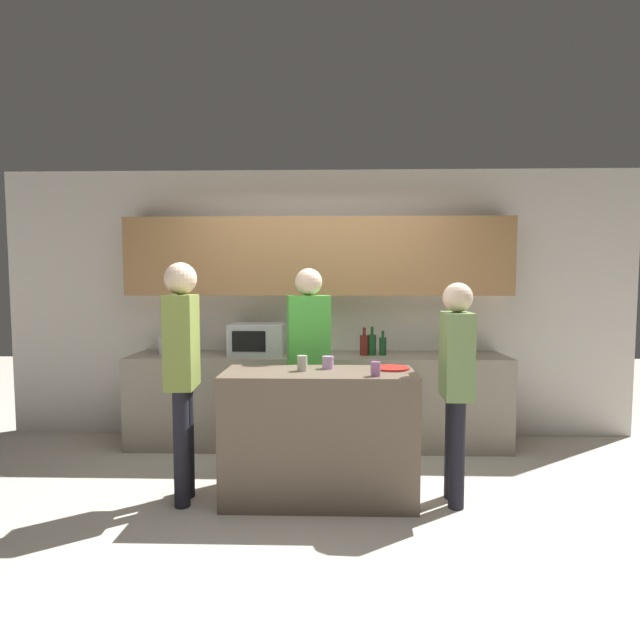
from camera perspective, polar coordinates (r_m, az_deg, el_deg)
ground_plane at (r=3.73m, az=-0.96°, el=-20.68°), size 14.00×14.00×0.00m
back_wall at (r=5.04m, az=-0.17°, el=3.87°), size 6.40×0.40×2.70m
back_counter at (r=4.90m, az=-0.26°, el=-9.08°), size 3.60×0.62×0.88m
kitchen_island at (r=3.70m, az=-0.10°, el=-13.05°), size 1.37×0.56×0.94m
microwave at (r=4.85m, az=-7.19°, el=-2.17°), size 0.52×0.39×0.30m
toaster at (r=5.04m, az=-16.26°, el=-2.75°), size 0.26×0.16×0.18m
potted_plant at (r=4.95m, az=15.99°, el=-1.62°), size 0.14×0.14×0.39m
bottle_0 at (r=4.78m, az=5.07°, el=-2.82°), size 0.08×0.08×0.27m
bottle_1 at (r=4.80m, az=5.95°, el=-2.77°), size 0.08×0.08×0.27m
bottle_2 at (r=4.82m, az=7.19°, el=-2.94°), size 0.07×0.07×0.24m
plate_on_island at (r=3.71m, az=8.19°, el=-5.47°), size 0.26×0.26×0.01m
cup_0 at (r=3.69m, az=0.90°, el=-4.87°), size 0.09×0.09×0.09m
cup_1 at (r=3.60m, az=-2.04°, el=-4.96°), size 0.07×0.07×0.11m
cup_2 at (r=3.42m, az=6.37°, el=-5.58°), size 0.07×0.07×0.10m
person_left at (r=3.65m, az=15.29°, el=-6.03°), size 0.21×0.35×1.57m
person_center at (r=4.12m, az=-1.30°, el=-3.58°), size 0.37×0.25×1.69m
person_right at (r=3.66m, az=-15.48°, el=-4.46°), size 0.23×0.35×1.71m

